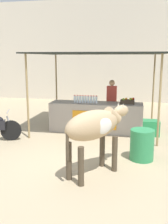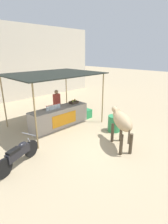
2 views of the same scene
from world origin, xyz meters
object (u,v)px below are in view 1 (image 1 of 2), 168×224
(stall_counter, at_px, (96,117))
(fruit_crate, at_px, (128,101))
(vendor_behind_counter, at_px, (112,103))
(cooler_box, at_px, (150,128))
(water_barrel, at_px, (142,145))
(cow, at_px, (95,127))

(stall_counter, distance_m, fruit_crate, 1.15)
(stall_counter, distance_m, vendor_behind_counter, 0.94)
(fruit_crate, relative_size, vendor_behind_counter, 0.27)
(cooler_box, bearing_deg, water_barrel, -97.49)
(cooler_box, bearing_deg, cow, -111.81)
(stall_counter, xyz_separation_m, vendor_behind_counter, (0.43, 0.75, 0.37))
(stall_counter, bearing_deg, cow, -81.69)
(stall_counter, xyz_separation_m, cow, (0.47, -3.23, 0.55))
(stall_counter, xyz_separation_m, water_barrel, (1.45, -2.22, -0.11))
(stall_counter, bearing_deg, vendor_behind_counter, 60.34)
(stall_counter, relative_size, fruit_crate, 6.82)
(fruit_crate, xyz_separation_m, cow, (-0.54, -3.29, 0.00))
(vendor_behind_counter, relative_size, water_barrel, 2.22)
(fruit_crate, distance_m, vendor_behind_counter, 0.92)
(cow, bearing_deg, stall_counter, 98.31)
(water_barrel, xyz_separation_m, cow, (-0.98, -1.02, 0.66))
(cooler_box, xyz_separation_m, cow, (-1.26, -3.14, 0.79))
(water_barrel, bearing_deg, fruit_crate, 100.96)
(vendor_behind_counter, bearing_deg, fruit_crate, -50.14)
(vendor_behind_counter, relative_size, cooler_box, 2.75)
(stall_counter, height_order, cow, cow)
(vendor_behind_counter, bearing_deg, cow, -89.37)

